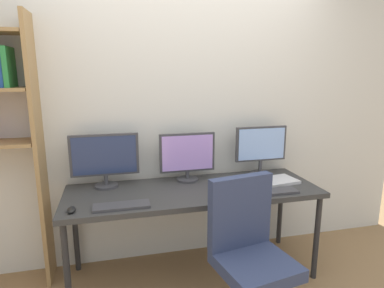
% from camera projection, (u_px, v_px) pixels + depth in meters
% --- Properties ---
extents(wall_back, '(4.37, 0.10, 2.60)m').
position_uv_depth(wall_back, '(182.00, 112.00, 2.84)').
color(wall_back, silver).
rests_on(wall_back, ground_plane).
extents(desk, '(1.97, 0.68, 0.74)m').
position_uv_depth(desk, '(194.00, 195.00, 2.57)').
color(desk, '#333333').
rests_on(desk, ground_plane).
extents(office_chair, '(0.52, 0.52, 0.99)m').
position_uv_depth(office_chair, '(250.00, 270.00, 2.08)').
color(office_chair, '#2D2D33').
rests_on(office_chair, ground_plane).
extents(monitor_left, '(0.53, 0.18, 0.43)m').
position_uv_depth(monitor_left, '(105.00, 158.00, 2.56)').
color(monitor_left, '#38383D').
rests_on(monitor_left, desk).
extents(monitor_center, '(0.46, 0.18, 0.41)m').
position_uv_depth(monitor_center, '(187.00, 156.00, 2.72)').
color(monitor_center, '#38383D').
rests_on(monitor_center, desk).
extents(monitor_right, '(0.46, 0.18, 0.43)m').
position_uv_depth(monitor_right, '(261.00, 148.00, 2.87)').
color(monitor_right, '#38383D').
rests_on(monitor_right, desk).
extents(keyboard_left, '(0.38, 0.13, 0.02)m').
position_uv_depth(keyboard_left, '(122.00, 206.00, 2.21)').
color(keyboard_left, '#38383D').
rests_on(keyboard_left, desk).
extents(keyboard_right, '(0.38, 0.13, 0.02)m').
position_uv_depth(keyboard_right, '(273.00, 192.00, 2.47)').
color(keyboard_right, '#38383D').
rests_on(keyboard_right, desk).
extents(mouse_left_side, '(0.06, 0.10, 0.03)m').
position_uv_depth(mouse_left_side, '(216.00, 192.00, 2.44)').
color(mouse_left_side, silver).
rests_on(mouse_left_side, desk).
extents(mouse_right_side, '(0.06, 0.10, 0.03)m').
position_uv_depth(mouse_right_side, '(71.00, 210.00, 2.13)').
color(mouse_right_side, black).
rests_on(mouse_right_side, desk).
extents(laptop_closed, '(0.35, 0.26, 0.02)m').
position_uv_depth(laptop_closed, '(277.00, 181.00, 2.72)').
color(laptop_closed, silver).
rests_on(laptop_closed, desk).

